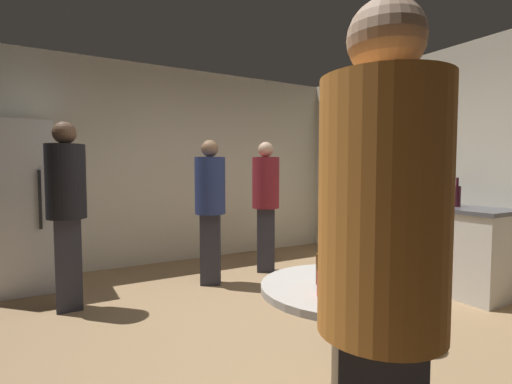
% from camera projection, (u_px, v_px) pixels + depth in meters
% --- Properties ---
extents(ground_plane, '(5.20, 5.20, 0.10)m').
position_uv_depth(ground_plane, '(265.00, 337.00, 2.99)').
color(ground_plane, '#9E7C56').
extents(wall_back, '(5.32, 0.06, 2.70)m').
position_uv_depth(wall_back, '(167.00, 165.00, 5.18)').
color(wall_back, silver).
rests_on(wall_back, ground_plane).
extents(wall_side_right, '(0.06, 5.20, 2.70)m').
position_uv_depth(wall_side_right, '(464.00, 165.00, 4.22)').
color(wall_side_right, silver).
rests_on(wall_side_right, ground_plane).
extents(refrigerator, '(0.70, 0.68, 1.80)m').
position_uv_depth(refrigerator, '(18.00, 207.00, 3.97)').
color(refrigerator, white).
rests_on(refrigerator, ground_plane).
extents(kitchen_counter, '(0.64, 1.99, 0.90)m').
position_uv_depth(kitchen_counter, '(418.00, 242.00, 4.36)').
color(kitchen_counter, beige).
rests_on(kitchen_counter, ground_plane).
extents(kettle, '(0.24, 0.17, 0.18)m').
position_uv_depth(kettle, '(421.00, 198.00, 4.26)').
color(kettle, '#B2B2B7').
rests_on(kettle, kitchen_counter).
extents(wine_bottle_on_counter, '(0.08, 0.08, 0.31)m').
position_uv_depth(wine_bottle_on_counter, '(457.00, 196.00, 3.94)').
color(wine_bottle_on_counter, '#3F141E').
rests_on(wine_bottle_on_counter, kitchen_counter).
extents(foreground_table, '(0.80, 0.80, 0.73)m').
position_uv_depth(foreground_table, '(343.00, 306.00, 1.82)').
color(foreground_table, beige).
rests_on(foreground_table, ground_plane).
extents(beer_bottle_amber, '(0.06, 0.06, 0.23)m').
position_uv_depth(beer_bottle_amber, '(356.00, 284.00, 1.56)').
color(beer_bottle_amber, '#8C5919').
rests_on(beer_bottle_amber, foreground_table).
extents(beer_bottle_brown, '(0.06, 0.06, 0.23)m').
position_uv_depth(beer_bottle_brown, '(322.00, 267.00, 1.82)').
color(beer_bottle_brown, '#593314').
rests_on(beer_bottle_brown, foreground_table).
extents(plastic_cup_red, '(0.08, 0.08, 0.11)m').
position_uv_depth(plastic_cup_red, '(326.00, 284.00, 1.65)').
color(plastic_cup_red, red).
rests_on(plastic_cup_red, foreground_table).
extents(person_in_black_shirt, '(0.34, 0.34, 1.72)m').
position_uv_depth(person_in_black_shirt, '(66.00, 201.00, 3.38)').
color(person_in_black_shirt, '#2D2D38').
rests_on(person_in_black_shirt, ground_plane).
extents(person_in_gray_shirt, '(0.44, 0.44, 1.57)m').
position_uv_depth(person_in_gray_shirt, '(343.00, 220.00, 2.80)').
color(person_in_gray_shirt, '#2D2D38').
rests_on(person_in_gray_shirt, ground_plane).
extents(person_in_orange_shirt, '(0.48, 0.48, 1.74)m').
position_uv_depth(person_in_orange_shirt, '(381.00, 272.00, 1.00)').
color(person_in_orange_shirt, '#2D2D38').
rests_on(person_in_orange_shirt, ground_plane).
extents(person_in_maroon_shirt, '(0.46, 0.46, 1.64)m').
position_uv_depth(person_in_maroon_shirt, '(266.00, 196.00, 4.70)').
color(person_in_maroon_shirt, '#2D2D38').
rests_on(person_in_maroon_shirt, ground_plane).
extents(person_in_navy_shirt, '(0.46, 0.46, 1.62)m').
position_uv_depth(person_in_navy_shirt, '(210.00, 201.00, 4.17)').
color(person_in_navy_shirt, '#2D2D38').
rests_on(person_in_navy_shirt, ground_plane).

